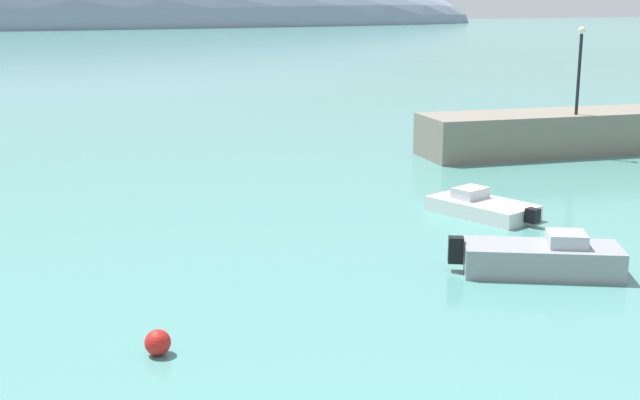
{
  "coord_description": "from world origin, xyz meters",
  "views": [
    {
      "loc": [
        -7.12,
        -3.91,
        7.74
      ],
      "look_at": [
        3.29,
        21.56,
        1.16
      ],
      "focal_mm": 47.17,
      "sensor_mm": 36.0,
      "label": 1
    }
  ],
  "objects_px": {
    "motorboat_white_foreground": "(482,207)",
    "mooring_buoy_red": "(158,342)",
    "motorboat_grey_alongside_breakwater": "(542,258)",
    "harbor_lamp_post": "(580,61)"
  },
  "relations": [
    {
      "from": "motorboat_white_foreground",
      "to": "harbor_lamp_post",
      "type": "xyz_separation_m",
      "value": [
        10.91,
        8.49,
        4.46
      ]
    },
    {
      "from": "mooring_buoy_red",
      "to": "harbor_lamp_post",
      "type": "bearing_deg",
      "value": 33.83
    },
    {
      "from": "motorboat_white_foreground",
      "to": "motorboat_grey_alongside_breakwater",
      "type": "relative_size",
      "value": 0.93
    },
    {
      "from": "mooring_buoy_red",
      "to": "harbor_lamp_post",
      "type": "height_order",
      "value": "harbor_lamp_post"
    },
    {
      "from": "motorboat_white_foreground",
      "to": "harbor_lamp_post",
      "type": "relative_size",
      "value": 1.03
    },
    {
      "from": "motorboat_grey_alongside_breakwater",
      "to": "mooring_buoy_red",
      "type": "relative_size",
      "value": 8.15
    },
    {
      "from": "motorboat_grey_alongside_breakwater",
      "to": "mooring_buoy_red",
      "type": "bearing_deg",
      "value": -144.61
    },
    {
      "from": "motorboat_white_foreground",
      "to": "mooring_buoy_red",
      "type": "xyz_separation_m",
      "value": [
        -13.57,
        -7.92,
        -0.03
      ]
    },
    {
      "from": "motorboat_grey_alongside_breakwater",
      "to": "mooring_buoy_red",
      "type": "height_order",
      "value": "motorboat_grey_alongside_breakwater"
    },
    {
      "from": "motorboat_grey_alongside_breakwater",
      "to": "harbor_lamp_post",
      "type": "relative_size",
      "value": 1.11
    }
  ]
}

